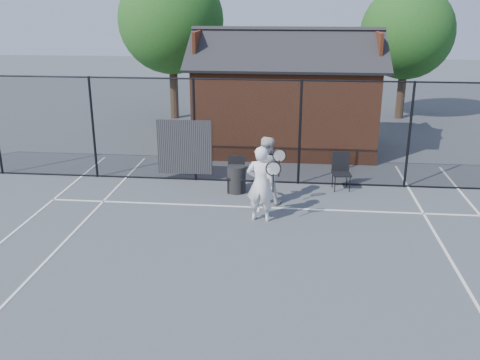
# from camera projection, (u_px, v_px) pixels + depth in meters

# --- Properties ---
(ground) EXTENTS (80.00, 80.00, 0.00)m
(ground) POSITION_uv_depth(u_px,v_px,m) (249.00, 262.00, 10.86)
(ground) COLOR #4B5056
(ground) RESTS_ON ground
(court_lines) EXTENTS (11.02, 18.00, 0.01)m
(court_lines) POSITION_uv_depth(u_px,v_px,m) (242.00, 295.00, 9.61)
(court_lines) COLOR white
(court_lines) RESTS_ON ground
(fence) EXTENTS (22.04, 3.00, 3.00)m
(fence) POSITION_uv_depth(u_px,v_px,m) (253.00, 134.00, 15.13)
(fence) COLOR black
(fence) RESTS_ON ground
(clubhouse) EXTENTS (6.50, 4.36, 4.19)m
(clubhouse) POSITION_uv_depth(u_px,v_px,m) (285.00, 103.00, 18.77)
(clubhouse) COLOR brown
(clubhouse) RESTS_ON ground
(tree_left) EXTENTS (4.48, 4.48, 6.44)m
(tree_left) POSITION_uv_depth(u_px,v_px,m) (171.00, 21.00, 22.66)
(tree_left) COLOR #322414
(tree_left) RESTS_ON ground
(tree_right) EXTENTS (3.97, 3.97, 5.70)m
(tree_right) POSITION_uv_depth(u_px,v_px,m) (407.00, 33.00, 22.79)
(tree_right) COLOR #322414
(tree_right) RESTS_ON ground
(player_front) EXTENTS (0.85, 0.65, 1.84)m
(player_front) POSITION_uv_depth(u_px,v_px,m) (261.00, 184.00, 12.61)
(player_front) COLOR white
(player_front) RESTS_ON ground
(player_back) EXTENTS (0.97, 0.71, 1.78)m
(player_back) POSITION_uv_depth(u_px,v_px,m) (265.00, 170.00, 13.72)
(player_back) COLOR silver
(player_back) RESTS_ON ground
(chair_left) EXTENTS (0.46, 0.48, 0.96)m
(chair_left) POSITION_uv_depth(u_px,v_px,m) (236.00, 175.00, 14.63)
(chair_left) COLOR black
(chair_left) RESTS_ON ground
(chair_right) EXTENTS (0.55, 0.56, 1.02)m
(chair_right) POSITION_uv_depth(u_px,v_px,m) (342.00, 172.00, 14.81)
(chair_right) COLOR black
(chair_right) RESTS_ON ground
(waste_bin) EXTENTS (0.60, 0.60, 0.75)m
(waste_bin) POSITION_uv_depth(u_px,v_px,m) (236.00, 179.00, 14.66)
(waste_bin) COLOR black
(waste_bin) RESTS_ON ground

